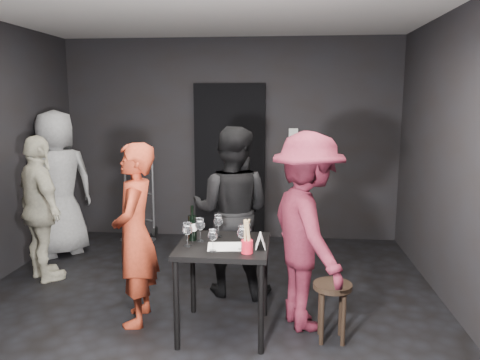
# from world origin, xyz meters

# --- Properties ---
(floor) EXTENTS (4.50, 5.00, 0.02)m
(floor) POSITION_xyz_m (0.00, 0.00, 0.00)
(floor) COLOR black
(floor) RESTS_ON ground
(wall_back) EXTENTS (4.50, 0.04, 2.70)m
(wall_back) POSITION_xyz_m (0.00, 2.50, 1.35)
(wall_back) COLOR black
(wall_back) RESTS_ON ground
(wall_front) EXTENTS (4.50, 0.04, 2.70)m
(wall_front) POSITION_xyz_m (0.00, -2.50, 1.35)
(wall_front) COLOR black
(wall_front) RESTS_ON ground
(wall_right) EXTENTS (0.04, 5.00, 2.70)m
(wall_right) POSITION_xyz_m (2.25, 0.00, 1.35)
(wall_right) COLOR black
(wall_right) RESTS_ON ground
(doorway) EXTENTS (0.95, 0.10, 2.10)m
(doorway) POSITION_xyz_m (0.00, 2.44, 1.05)
(doorway) COLOR black
(doorway) RESTS_ON ground
(wallbox_upper) EXTENTS (0.12, 0.06, 0.12)m
(wallbox_upper) POSITION_xyz_m (0.85, 2.45, 1.45)
(wallbox_upper) COLOR #B7B7B2
(wallbox_upper) RESTS_ON wall_back
(wallbox_lower) EXTENTS (0.10, 0.06, 0.14)m
(wallbox_lower) POSITION_xyz_m (1.05, 2.45, 1.40)
(wallbox_lower) COLOR #B7B7B2
(wallbox_lower) RESTS_ON wall_back
(hand_truck) EXTENTS (0.42, 0.35, 1.27)m
(hand_truck) POSITION_xyz_m (-1.23, 2.24, 0.23)
(hand_truck) COLOR #B2B2B7
(hand_truck) RESTS_ON floor
(tasting_table) EXTENTS (0.72, 0.72, 0.75)m
(tasting_table) POSITION_xyz_m (0.26, -0.23, 0.65)
(tasting_table) COLOR black
(tasting_table) RESTS_ON floor
(stool) EXTENTS (0.30, 0.30, 0.47)m
(stool) POSITION_xyz_m (1.13, -0.29, 0.36)
(stool) COLOR black
(stool) RESTS_ON floor
(server_red) EXTENTS (0.45, 0.62, 1.58)m
(server_red) POSITION_xyz_m (-0.50, -0.12, 0.79)
(server_red) COLOR #A5331B
(server_red) RESTS_ON floor
(woman_black) EXTENTS (0.93, 0.59, 1.79)m
(woman_black) POSITION_xyz_m (0.24, 0.57, 0.90)
(woman_black) COLOR black
(woman_black) RESTS_ON floor
(man_maroon) EXTENTS (0.91, 1.27, 1.79)m
(man_maroon) POSITION_xyz_m (0.93, -0.05, 0.89)
(man_maroon) COLOR #5A1826
(man_maroon) RESTS_ON floor
(bystander_cream) EXTENTS (0.97, 0.94, 1.56)m
(bystander_cream) POSITION_xyz_m (-1.78, 0.71, 0.78)
(bystander_cream) COLOR beige
(bystander_cream) RESTS_ON floor
(bystander_grey) EXTENTS (1.12, 1.11, 2.09)m
(bystander_grey) POSITION_xyz_m (-1.99, 1.51, 1.05)
(bystander_grey) COLOR gray
(bystander_grey) RESTS_ON floor
(tasting_mat) EXTENTS (0.36, 0.26, 0.00)m
(tasting_mat) POSITION_xyz_m (0.32, -0.31, 0.75)
(tasting_mat) COLOR white
(tasting_mat) RESTS_ON tasting_table
(wine_glass_a) EXTENTS (0.09, 0.09, 0.21)m
(wine_glass_a) POSITION_xyz_m (-0.01, -0.33, 0.86)
(wine_glass_a) COLOR white
(wine_glass_a) RESTS_ON tasting_table
(wine_glass_b) EXTENTS (0.10, 0.10, 0.21)m
(wine_glass_b) POSITION_xyz_m (0.07, -0.19, 0.86)
(wine_glass_b) COLOR white
(wine_glass_b) RESTS_ON tasting_table
(wine_glass_c) EXTENTS (0.10, 0.10, 0.21)m
(wine_glass_c) POSITION_xyz_m (0.19, -0.05, 0.86)
(wine_glass_c) COLOR white
(wine_glass_c) RESTS_ON tasting_table
(wine_glass_d) EXTENTS (0.08, 0.08, 0.19)m
(wine_glass_d) POSITION_xyz_m (0.21, -0.43, 0.85)
(wine_glass_d) COLOR white
(wine_glass_d) RESTS_ON tasting_table
(wine_glass_e) EXTENTS (0.09, 0.09, 0.21)m
(wine_glass_e) POSITION_xyz_m (0.43, -0.37, 0.86)
(wine_glass_e) COLOR white
(wine_glass_e) RESTS_ON tasting_table
(wine_glass_f) EXTENTS (0.09, 0.09, 0.18)m
(wine_glass_f) POSITION_xyz_m (0.45, -0.19, 0.84)
(wine_glass_f) COLOR white
(wine_glass_f) RESTS_ON tasting_table
(wine_bottle) EXTENTS (0.07, 0.07, 0.29)m
(wine_bottle) POSITION_xyz_m (-0.00, -0.16, 0.86)
(wine_bottle) COLOR black
(wine_bottle) RESTS_ON tasting_table
(breadstick_cup) EXTENTS (0.09, 0.09, 0.28)m
(breadstick_cup) POSITION_xyz_m (0.47, -0.45, 0.87)
(breadstick_cup) COLOR red
(breadstick_cup) RESTS_ON tasting_table
(reserved_card) EXTENTS (0.10, 0.15, 0.11)m
(reserved_card) POSITION_xyz_m (0.55, -0.31, 0.81)
(reserved_card) COLOR white
(reserved_card) RESTS_ON tasting_table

